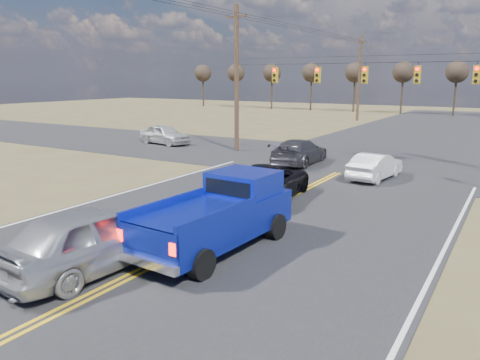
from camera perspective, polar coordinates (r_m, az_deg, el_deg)
The scene contains 12 objects.
ground at distance 14.30m, azimuth -7.60°, elevation -8.85°, with size 160.00×160.00×0.00m, color brown.
road_main at distance 22.60m, azimuth 8.44°, elevation -0.92°, with size 14.00×120.00×0.02m, color #28282B.
road_cross at distance 30.00m, azimuth 14.41°, elevation 2.11°, with size 120.00×12.00×0.02m, color #28282B.
signal_gantry at distance 29.21m, azimuth 15.79°, elevation 11.77°, with size 19.60×4.83×10.00m.
utility_poles at distance 28.60m, azimuth 14.38°, elevation 12.17°, with size 19.60×58.32×10.00m.
treeline at distance 38.23m, azimuth 18.93°, elevation 12.57°, with size 87.00×117.80×7.40m.
pickup_truck at distance 14.28m, azimuth -2.58°, elevation -4.26°, with size 2.62×5.97×2.20m.
silver_suv at distance 13.37m, azimuth -17.47°, elevation -6.69°, with size 2.16×5.37×1.83m, color #95969C.
black_suv at distance 20.36m, azimuth 3.44°, elevation -0.11°, with size 2.50×5.42×1.51m, color black.
white_car_queue at distance 25.10m, azimuth 16.15°, elevation 1.63°, with size 1.44×4.12×1.36m, color white.
dgrey_car_queue at distance 28.59m, azimuth 7.22°, elevation 3.46°, with size 2.13×5.24×1.52m, color #3A3A40.
cross_car_west at distance 37.36m, azimuth -9.20°, elevation 5.51°, with size 4.55×1.83×1.55m, color silver.
Camera 1 is at (8.44, -10.32, 5.16)m, focal length 35.00 mm.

